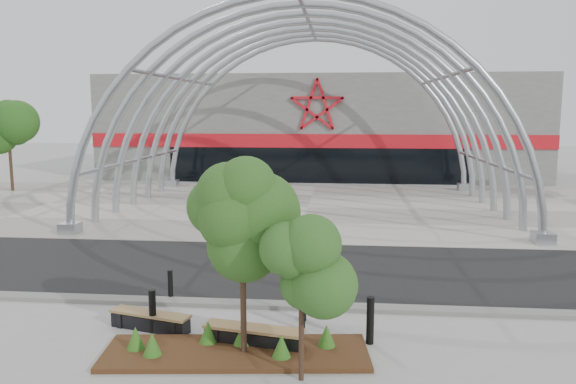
{
  "coord_description": "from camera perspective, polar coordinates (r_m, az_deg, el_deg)",
  "views": [
    {
      "loc": [
        1.84,
        -15.06,
        5.46
      ],
      "look_at": [
        0.0,
        4.0,
        2.6
      ],
      "focal_mm": 35.0,
      "sensor_mm": 36.0,
      "label": 1
    }
  ],
  "objects": [
    {
      "name": "street_tree_1",
      "position": [
        11.17,
        1.39,
        -7.98
      ],
      "size": [
        1.35,
        1.35,
        3.19
      ],
      "color": "black",
      "rests_on": "ground"
    },
    {
      "name": "bollard_3",
      "position": [
        14.81,
        1.57,
        -11.03
      ],
      "size": [
        0.16,
        0.16,
        1.02
      ],
      "primitive_type": "cylinder",
      "color": "black",
      "rests_on": "ground"
    },
    {
      "name": "bench_0",
      "position": [
        14.72,
        -13.82,
        -12.63
      ],
      "size": [
        2.17,
        1.01,
        0.45
      ],
      "color": "black",
      "rests_on": "ground"
    },
    {
      "name": "bollard_2",
      "position": [
        14.23,
        1.46,
        -12.06
      ],
      "size": [
        0.15,
        0.15,
        0.93
      ],
      "primitive_type": "cylinder",
      "color": "black",
      "rests_on": "ground"
    },
    {
      "name": "planting_bed",
      "position": [
        13.08,
        -5.64,
        -15.52
      ],
      "size": [
        6.03,
        2.4,
        0.62
      ],
      "color": "#371E0E",
      "rests_on": "ground"
    },
    {
      "name": "arena_building",
      "position": [
        48.57,
        3.36,
        6.75
      ],
      "size": [
        34.0,
        15.24,
        8.0
      ],
      "color": "slate",
      "rests_on": "ground"
    },
    {
      "name": "street_tree_0",
      "position": [
        12.11,
        -4.66,
        -3.09
      ],
      "size": [
        1.85,
        1.85,
        4.22
      ],
      "color": "#312016",
      "rests_on": "ground"
    },
    {
      "name": "bench_1",
      "position": [
        13.36,
        -3.52,
        -14.53
      ],
      "size": [
        2.4,
        0.95,
        0.49
      ],
      "color": "black",
      "rests_on": "ground"
    },
    {
      "name": "bollard_0",
      "position": [
        14.42,
        -13.59,
        -11.7
      ],
      "size": [
        0.17,
        0.17,
        1.08
      ],
      "primitive_type": "cylinder",
      "color": "black",
      "rests_on": "ground"
    },
    {
      "name": "ground",
      "position": [
        16.12,
        -1.39,
        -11.3
      ],
      "size": [
        140.0,
        140.0,
        0.0
      ],
      "primitive_type": "plane",
      "color": "#999994",
      "rests_on": "ground"
    },
    {
      "name": "bollard_4",
      "position": [
        13.55,
        8.35,
        -12.78
      ],
      "size": [
        0.18,
        0.18,
        1.13
      ],
      "primitive_type": "cylinder",
      "color": "black",
      "rests_on": "ground"
    },
    {
      "name": "vault_canopy",
      "position": [
        31.09,
        2.03,
        -1.59
      ],
      "size": [
        20.8,
        15.8,
        20.36
      ],
      "color": "#A2A7AD",
      "rests_on": "ground"
    },
    {
      "name": "forecourt",
      "position": [
        31.09,
        2.03,
        -1.59
      ],
      "size": [
        60.0,
        17.0,
        0.04
      ],
      "primitive_type": "cube",
      "color": "gray",
      "rests_on": "ground"
    },
    {
      "name": "kerb",
      "position": [
        15.87,
        -1.5,
        -11.4
      ],
      "size": [
        60.0,
        0.5,
        0.12
      ],
      "primitive_type": "cube",
      "color": "slate",
      "rests_on": "ground"
    },
    {
      "name": "bg_tree_0",
      "position": [
        41.31,
        -26.59,
        6.47
      ],
      "size": [
        3.0,
        3.0,
        6.45
      ],
      "color": "black",
      "rests_on": "ground"
    },
    {
      "name": "bollard_1",
      "position": [
        16.62,
        -11.86,
        -9.26
      ],
      "size": [
        0.14,
        0.14,
        0.88
      ],
      "primitive_type": "cylinder",
      "color": "black",
      "rests_on": "ground"
    },
    {
      "name": "road",
      "position": [
        19.43,
        -0.14,
        -7.79
      ],
      "size": [
        140.0,
        7.0,
        0.02
      ],
      "primitive_type": "cube",
      "color": "black",
      "rests_on": "ground"
    }
  ]
}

